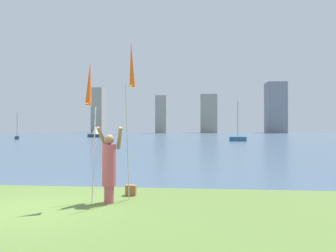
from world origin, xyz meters
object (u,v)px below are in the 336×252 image
Objects in this scene: kite_flag_right at (131,68)px; sailboat_4 at (238,138)px; sailboat_2 at (95,132)px; person at (109,165)px; sailboat_5 at (17,137)px; kite_flag_left at (90,87)px; bag at (131,190)px.

kite_flag_right is 0.73× the size of sailboat_4.
sailboat_2 is (-18.76, 50.42, -2.37)m from kite_flag_right.
sailboat_5 is (-27.94, 39.09, -0.62)m from person.
person is 48.05m from sailboat_5.
kite_flag_left is (-0.44, -0.21, 1.96)m from person.
sailboat_5 is (-28.38, 38.49, -3.21)m from kite_flag_right.
bag is 47.63m from sailboat_5.
person is 0.54× the size of kite_flag_left.
kite_flag_left is 54.29m from sailboat_2.
bag is at bearing -103.77° from sailboat_4.
sailboat_4 is (8.37, 34.16, 0.24)m from bag.
person reaches higher than bag.
sailboat_5 is at bearing 126.40° from kite_flag_right.
kite_flag_left is 0.83× the size of kite_flag_right.
sailboat_2 is at bearing 109.24° from kite_flag_left.
sailboat_4 reaches higher than bag.
sailboat_4 is at bearing -6.43° from sailboat_5.
sailboat_2 is at bearing 126.27° from person.
kite_flag_left reaches higher than bag.
kite_flag_left is at bearing -104.64° from sailboat_4.
sailboat_2 reaches higher than person.
kite_flag_right reaches higher than person.
kite_flag_right is at bearing -103.60° from sailboat_4.
kite_flag_left is 1.01× the size of sailboat_2.
sailboat_2 is (-17.88, 51.23, -1.74)m from kite_flag_left.
sailboat_5 reaches higher than bag.
sailboat_5 reaches higher than kite_flag_left.
person is at bearing -126.15° from kite_flag_right.
person is at bearing -70.25° from sailboat_2.
sailboat_5 reaches higher than person.
sailboat_2 is 0.60× the size of sailboat_4.
kite_flag_left is at bearing -70.76° from sailboat_2.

